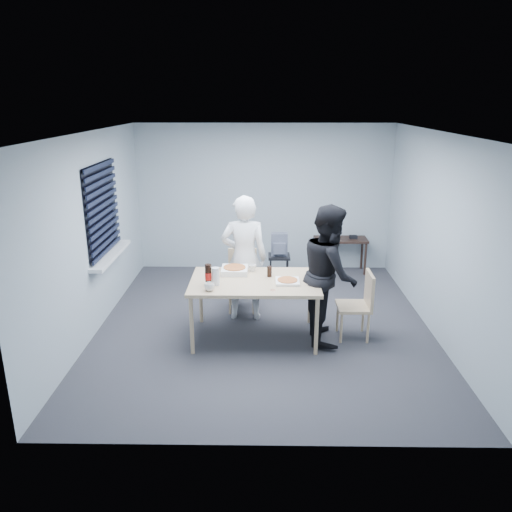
{
  "coord_description": "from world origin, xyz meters",
  "views": [
    {
      "loc": [
        -0.01,
        -6.28,
        3.0
      ],
      "look_at": [
        -0.11,
        0.1,
        0.98
      ],
      "focal_mm": 35.0,
      "sensor_mm": 36.0,
      "label": 1
    }
  ],
  "objects_px": {
    "mug_b": "(252,268)",
    "mug_a": "(210,287)",
    "side_table": "(341,243)",
    "chair_far": "(242,275)",
    "person_black": "(329,274)",
    "dining_table": "(255,285)",
    "person_white": "(244,258)",
    "soda_bottle": "(208,275)",
    "stool": "(279,261)",
    "backpack": "(279,245)",
    "chair_right": "(360,301)"
  },
  "relations": [
    {
      "from": "stool",
      "to": "mug_b",
      "type": "relative_size",
      "value": 5.0
    },
    {
      "from": "dining_table",
      "to": "mug_b",
      "type": "bearing_deg",
      "value": 96.02
    },
    {
      "from": "mug_b",
      "to": "soda_bottle",
      "type": "distance_m",
      "value": 0.75
    },
    {
      "from": "chair_far",
      "to": "backpack",
      "type": "xyz_separation_m",
      "value": [
        0.57,
        1.0,
        0.17
      ]
    },
    {
      "from": "person_black",
      "to": "stool",
      "type": "height_order",
      "value": "person_black"
    },
    {
      "from": "backpack",
      "to": "person_white",
      "type": "bearing_deg",
      "value": -91.0
    },
    {
      "from": "mug_a",
      "to": "mug_b",
      "type": "bearing_deg",
      "value": 54.98
    },
    {
      "from": "mug_b",
      "to": "mug_a",
      "type": "bearing_deg",
      "value": -125.02
    },
    {
      "from": "person_white",
      "to": "mug_b",
      "type": "distance_m",
      "value": 0.3
    },
    {
      "from": "mug_a",
      "to": "soda_bottle",
      "type": "relative_size",
      "value": 0.46
    },
    {
      "from": "chair_far",
      "to": "side_table",
      "type": "xyz_separation_m",
      "value": [
        1.69,
        1.64,
        0.03
      ]
    },
    {
      "from": "dining_table",
      "to": "side_table",
      "type": "bearing_deg",
      "value": 60.49
    },
    {
      "from": "person_white",
      "to": "stool",
      "type": "height_order",
      "value": "person_white"
    },
    {
      "from": "side_table",
      "to": "mug_a",
      "type": "relative_size",
      "value": 7.58
    },
    {
      "from": "stool",
      "to": "mug_a",
      "type": "relative_size",
      "value": 4.07
    },
    {
      "from": "chair_far",
      "to": "side_table",
      "type": "height_order",
      "value": "chair_far"
    },
    {
      "from": "chair_right",
      "to": "stool",
      "type": "height_order",
      "value": "chair_right"
    },
    {
      "from": "side_table",
      "to": "stool",
      "type": "relative_size",
      "value": 1.86
    },
    {
      "from": "dining_table",
      "to": "person_white",
      "type": "distance_m",
      "value": 0.66
    },
    {
      "from": "stool",
      "to": "soda_bottle",
      "type": "xyz_separation_m",
      "value": [
        -0.94,
        -2.17,
        0.53
      ]
    },
    {
      "from": "chair_right",
      "to": "person_white",
      "type": "bearing_deg",
      "value": 158.36
    },
    {
      "from": "backpack",
      "to": "soda_bottle",
      "type": "height_order",
      "value": "soda_bottle"
    },
    {
      "from": "dining_table",
      "to": "person_black",
      "type": "height_order",
      "value": "person_black"
    },
    {
      "from": "stool",
      "to": "person_white",
      "type": "bearing_deg",
      "value": -111.04
    },
    {
      "from": "backpack",
      "to": "mug_a",
      "type": "xyz_separation_m",
      "value": [
        -0.91,
        -2.35,
        0.16
      ]
    },
    {
      "from": "person_white",
      "to": "mug_a",
      "type": "relative_size",
      "value": 14.39
    },
    {
      "from": "chair_right",
      "to": "mug_b",
      "type": "bearing_deg",
      "value": 166.85
    },
    {
      "from": "chair_right",
      "to": "side_table",
      "type": "xyz_separation_m",
      "value": [
        0.12,
        2.61,
        0.03
      ]
    },
    {
      "from": "soda_bottle",
      "to": "stool",
      "type": "bearing_deg",
      "value": 66.53
    },
    {
      "from": "chair_right",
      "to": "stool",
      "type": "bearing_deg",
      "value": 116.58
    },
    {
      "from": "chair_far",
      "to": "person_white",
      "type": "height_order",
      "value": "person_white"
    },
    {
      "from": "person_white",
      "to": "backpack",
      "type": "bearing_deg",
      "value": -111.2
    },
    {
      "from": "person_black",
      "to": "mug_b",
      "type": "bearing_deg",
      "value": 70.67
    },
    {
      "from": "mug_b",
      "to": "person_white",
      "type": "bearing_deg",
      "value": 113.41
    },
    {
      "from": "chair_right",
      "to": "side_table",
      "type": "bearing_deg",
      "value": 87.28
    },
    {
      "from": "person_white",
      "to": "soda_bottle",
      "type": "relative_size",
      "value": 6.64
    },
    {
      "from": "mug_a",
      "to": "person_white",
      "type": "bearing_deg",
      "value": 68.99
    },
    {
      "from": "person_black",
      "to": "soda_bottle",
      "type": "distance_m",
      "value": 1.52
    },
    {
      "from": "person_white",
      "to": "soda_bottle",
      "type": "height_order",
      "value": "person_white"
    },
    {
      "from": "stool",
      "to": "chair_far",
      "type": "bearing_deg",
      "value": -119.51
    },
    {
      "from": "dining_table",
      "to": "backpack",
      "type": "bearing_deg",
      "value": 79.36
    },
    {
      "from": "stool",
      "to": "mug_a",
      "type": "distance_m",
      "value": 2.57
    },
    {
      "from": "side_table",
      "to": "mug_b",
      "type": "height_order",
      "value": "mug_b"
    },
    {
      "from": "chair_right",
      "to": "mug_b",
      "type": "relative_size",
      "value": 8.9
    },
    {
      "from": "mug_a",
      "to": "soda_bottle",
      "type": "xyz_separation_m",
      "value": [
        -0.03,
        0.19,
        0.08
      ]
    },
    {
      "from": "person_white",
      "to": "backpack",
      "type": "height_order",
      "value": "person_white"
    },
    {
      "from": "chair_far",
      "to": "mug_a",
      "type": "height_order",
      "value": "same"
    },
    {
      "from": "dining_table",
      "to": "person_black",
      "type": "xyz_separation_m",
      "value": [
        0.94,
        0.0,
        0.15
      ]
    },
    {
      "from": "chair_far",
      "to": "person_black",
      "type": "height_order",
      "value": "person_black"
    },
    {
      "from": "side_table",
      "to": "backpack",
      "type": "bearing_deg",
      "value": -150.11
    }
  ]
}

